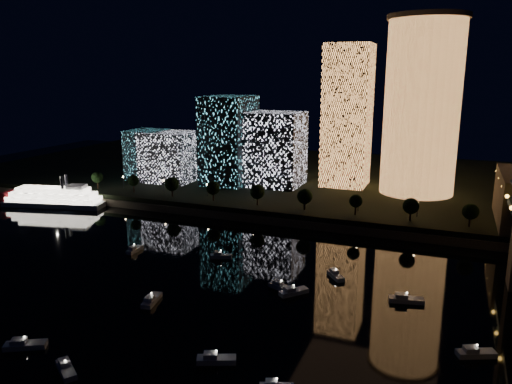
# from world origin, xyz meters

# --- Properties ---
(ground) EXTENTS (520.00, 520.00, 0.00)m
(ground) POSITION_xyz_m (0.00, 0.00, 0.00)
(ground) COLOR black
(ground) RESTS_ON ground
(far_bank) EXTENTS (420.00, 160.00, 5.00)m
(far_bank) POSITION_xyz_m (0.00, 160.00, 2.50)
(far_bank) COLOR black
(far_bank) RESTS_ON ground
(seawall) EXTENTS (420.00, 6.00, 3.00)m
(seawall) POSITION_xyz_m (0.00, 82.00, 1.50)
(seawall) COLOR #6B5E4C
(seawall) RESTS_ON ground
(tower_cylindrical) EXTENTS (34.00, 34.00, 76.54)m
(tower_cylindrical) POSITION_xyz_m (28.25, 135.20, 43.39)
(tower_cylindrical) COLOR #F79B4F
(tower_cylindrical) RESTS_ON far_bank
(tower_rectangular) EXTENTS (20.68, 20.68, 65.80)m
(tower_rectangular) POSITION_xyz_m (-4.97, 139.51, 37.90)
(tower_rectangular) COLOR #F79B4F
(tower_rectangular) RESTS_ON far_bank
(midrise_blocks) EXTENTS (86.82, 33.55, 42.05)m
(midrise_blocks) POSITION_xyz_m (-62.63, 123.11, 22.05)
(midrise_blocks) COLOR white
(midrise_blocks) RESTS_ON far_bank
(riverboat) EXTENTS (49.27, 20.35, 14.57)m
(riverboat) POSITION_xyz_m (-122.06, 69.96, 3.74)
(riverboat) COLOR silver
(riverboat) RESTS_ON ground
(motorboats) EXTENTS (108.30, 73.31, 2.78)m
(motorboats) POSITION_xyz_m (-2.59, 8.70, 0.81)
(motorboats) COLOR silver
(motorboats) RESTS_ON ground
(esplanade_trees) EXTENTS (165.54, 6.18, 8.59)m
(esplanade_trees) POSITION_xyz_m (-27.74, 88.00, 10.46)
(esplanade_trees) COLOR black
(esplanade_trees) RESTS_ON far_bank
(street_lamps) EXTENTS (132.70, 0.70, 5.65)m
(street_lamps) POSITION_xyz_m (-34.00, 94.00, 9.02)
(street_lamps) COLOR black
(street_lamps) RESTS_ON far_bank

